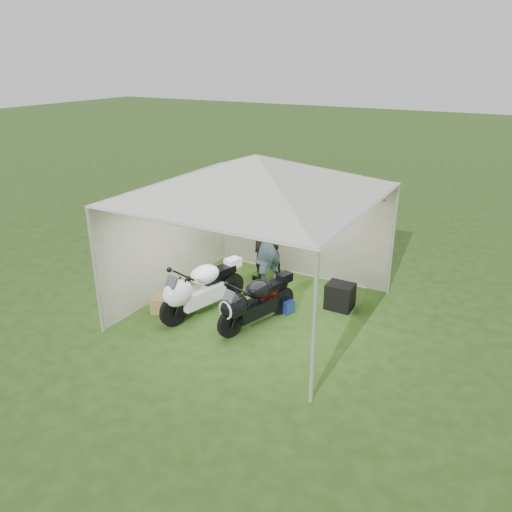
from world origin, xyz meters
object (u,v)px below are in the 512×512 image
at_px(canopy_tent, 257,178).
at_px(crate_1, 162,304).
at_px(paddock_stand, 284,305).
at_px(equipment_box, 340,296).
at_px(crate_0, 179,304).
at_px(motorcycle_black, 253,302).
at_px(person_blue_jacket, 268,245).
at_px(motorcycle_white, 199,288).
at_px(person_dark_jacket, 265,236).

relative_size(canopy_tent, crate_1, 16.68).
xyz_separation_m(paddock_stand, equipment_box, (0.88, 0.64, 0.13)).
relative_size(equipment_box, crate_0, 1.17).
bearing_deg(motorcycle_black, person_blue_jacket, 126.98).
xyz_separation_m(motorcycle_white, equipment_box, (2.23, 1.51, -0.29)).
bearing_deg(canopy_tent, equipment_box, 31.71).
xyz_separation_m(canopy_tent, motorcycle_white, (-0.86, -0.67, -2.03)).
xyz_separation_m(canopy_tent, motorcycle_black, (0.24, -0.58, -2.08)).
xyz_separation_m(person_blue_jacket, crate_0, (-0.92, -1.87, -0.76)).
bearing_deg(equipment_box, person_dark_jacket, 166.11).
bearing_deg(paddock_stand, motorcycle_black, -107.63).
bearing_deg(equipment_box, motorcycle_black, -128.36).
xyz_separation_m(motorcycle_white, person_blue_jacket, (0.51, 1.78, 0.36)).
height_order(crate_0, crate_1, crate_1).
height_order(equipment_box, crate_1, equipment_box).
bearing_deg(paddock_stand, motorcycle_white, -147.11).
bearing_deg(canopy_tent, crate_1, -148.99).
xyz_separation_m(motorcycle_black, person_blue_jacket, (-0.59, 1.69, 0.41)).
distance_m(canopy_tent, paddock_stand, 2.50).
bearing_deg(motorcycle_white, paddock_stand, 47.90).
relative_size(equipment_box, crate_1, 1.50).
bearing_deg(motorcycle_white, canopy_tent, 52.90).
relative_size(paddock_stand, crate_1, 1.01).
height_order(paddock_stand, person_blue_jacket, person_blue_jacket).
relative_size(person_blue_jacket, crate_0, 4.15).
relative_size(motorcycle_white, crate_0, 4.46).
height_order(motorcycle_black, crate_1, motorcycle_black).
xyz_separation_m(person_blue_jacket, crate_1, (-1.21, -2.05, -0.75)).
bearing_deg(paddock_stand, crate_0, -151.21).
distance_m(crate_0, crate_1, 0.34).
height_order(canopy_tent, paddock_stand, canopy_tent).
bearing_deg(person_blue_jacket, paddock_stand, 66.73).
xyz_separation_m(motorcycle_white, person_dark_jacket, (0.32, 1.98, 0.46)).
xyz_separation_m(paddock_stand, crate_0, (-1.76, -0.97, 0.02)).
distance_m(canopy_tent, crate_0, 2.84).
height_order(paddock_stand, crate_0, crate_0).
height_order(motorcycle_black, crate_0, motorcycle_black).
xyz_separation_m(person_blue_jacket, equipment_box, (1.72, -0.26, -0.65)).
relative_size(motorcycle_white, crate_1, 5.73).
bearing_deg(person_blue_jacket, person_dark_jacket, -114.10).
distance_m(person_blue_jacket, crate_1, 2.49).
relative_size(canopy_tent, paddock_stand, 16.45).
bearing_deg(person_dark_jacket, motorcycle_white, 55.73).
bearing_deg(paddock_stand, person_blue_jacket, 132.89).
bearing_deg(paddock_stand, canopy_tent, -157.33).
bearing_deg(person_blue_jacket, equipment_box, 105.08).
relative_size(canopy_tent, motorcycle_black, 3.23).
bearing_deg(crate_0, motorcycle_black, 7.04).
relative_size(motorcycle_white, paddock_stand, 5.66).
xyz_separation_m(motorcycle_black, person_dark_jacket, (-0.78, 1.89, 0.51)).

